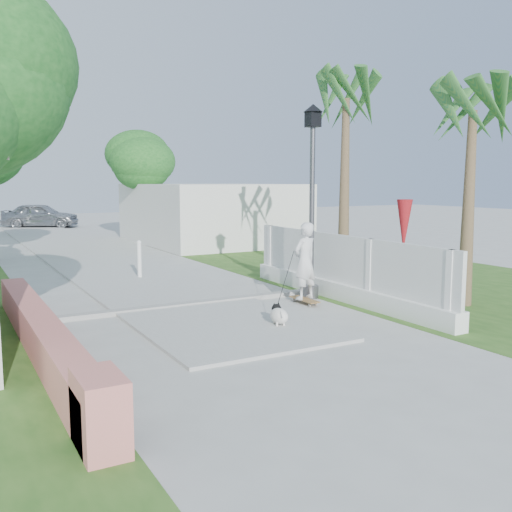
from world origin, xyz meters
TOP-DOWN VIEW (x-y plane):
  - ground at (0.00, 0.00)m, footprint 90.00×90.00m
  - path_strip at (0.00, 20.00)m, footprint 3.20×36.00m
  - curb at (0.00, 6.00)m, footprint 6.50×0.25m
  - grass_right at (7.00, 8.00)m, footprint 8.00×20.00m
  - pink_wall at (-3.30, 3.55)m, footprint 0.45×8.20m
  - lattice_fence at (3.40, 5.00)m, footprint 0.35×7.00m
  - building_right at (6.00, 18.00)m, footprint 6.00×8.00m
  - street_lamp at (2.90, 5.50)m, footprint 0.44×0.44m
  - bollard at (0.20, 10.00)m, footprint 0.14×0.14m
  - patio_umbrella at (4.80, 4.50)m, footprint 0.36×0.36m
  - tree_path_right at (3.22, 19.98)m, footprint 3.00×3.00m
  - palm_far at (4.60, 6.50)m, footprint 1.80×1.80m
  - palm_near at (5.40, 3.20)m, footprint 1.80×1.80m
  - skateboarder at (1.70, 4.56)m, footprint 1.94×1.76m
  - dog at (0.84, 3.56)m, footprint 0.41×0.60m
  - parked_car at (0.58, 30.24)m, footprint 4.62×3.34m

SIDE VIEW (x-z plane):
  - ground at x=0.00m, z-range 0.00..0.00m
  - grass_right at x=7.00m, z-range 0.00..0.01m
  - path_strip at x=0.00m, z-range 0.00..0.06m
  - curb at x=0.00m, z-range 0.00..0.10m
  - dog at x=0.84m, z-range 0.02..0.45m
  - pink_wall at x=-3.30m, z-range -0.09..0.71m
  - lattice_fence at x=3.40m, z-range -0.21..1.29m
  - bollard at x=0.20m, z-range 0.04..1.13m
  - parked_car at x=0.58m, z-range 0.00..1.46m
  - skateboarder at x=1.70m, z-range -0.11..1.71m
  - building_right at x=6.00m, z-range 0.00..2.60m
  - patio_umbrella at x=4.80m, z-range 0.54..2.84m
  - street_lamp at x=2.90m, z-range 0.21..4.65m
  - tree_path_right at x=3.22m, z-range 1.10..5.89m
  - palm_near at x=5.40m, z-range 1.60..6.30m
  - palm_far at x=4.60m, z-range 1.83..7.13m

